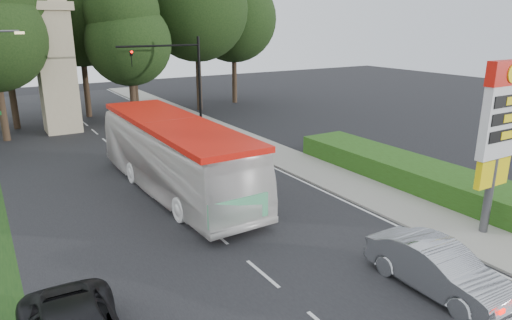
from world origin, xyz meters
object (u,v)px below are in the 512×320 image
gas_station_pylon (500,126)px  traffic_signal_mast (183,72)px  sedan_silver (438,268)px  transit_bus (175,157)px  monument (56,65)px

gas_station_pylon → traffic_signal_mast: traffic_signal_mast is taller
traffic_signal_mast → sedan_silver: traffic_signal_mast is taller
gas_station_pylon → transit_bus: gas_station_pylon is taller
traffic_signal_mast → sedan_silver: 24.01m
transit_bus → traffic_signal_mast: bearing=62.8°
gas_station_pylon → sedan_silver: gas_station_pylon is taller
monument → sedan_silver: monument is taller
monument → transit_bus: monument is taller
traffic_signal_mast → sedan_silver: bearing=-93.6°
sedan_silver → gas_station_pylon: bearing=17.8°
sedan_silver → monument: bearing=101.5°
traffic_signal_mast → monument: bearing=142.0°
transit_bus → sedan_silver: 13.11m
gas_station_pylon → monument: (-11.20, 28.01, 0.66)m
gas_station_pylon → sedan_silver: 6.43m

